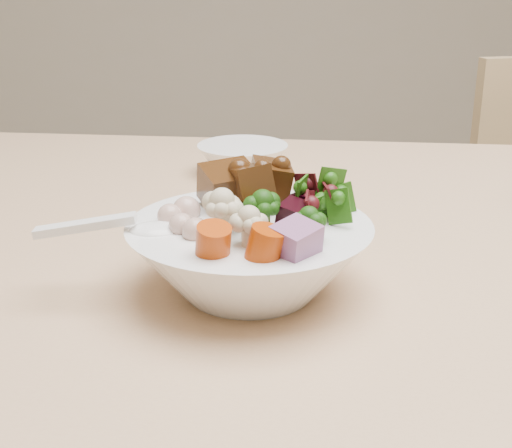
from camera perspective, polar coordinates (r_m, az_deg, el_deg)
The scene contains 3 objects.
food_bowl at distance 0.68m, azimuth -0.38°, elevation -2.28°, with size 0.23×0.23×0.13m.
soup_spoon at distance 0.66m, azimuth -9.51°, elevation -0.50°, with size 0.14×0.04×0.03m.
side_bowl at distance 1.07m, azimuth -1.08°, elevation 5.18°, with size 0.13×0.13×0.04m, color white, non-canonical shape.
Camera 1 is at (-0.51, -0.74, 1.14)m, focal length 50.00 mm.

